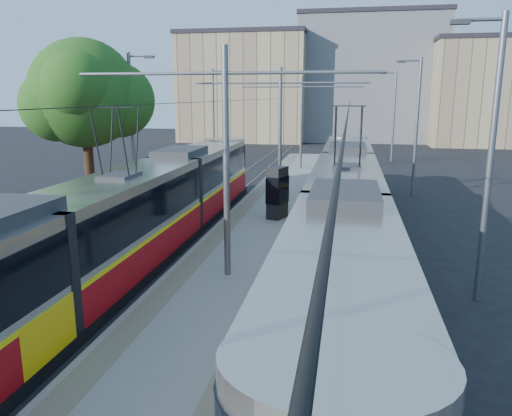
# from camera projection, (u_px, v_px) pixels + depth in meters

# --- Properties ---
(platform) EXTENTS (4.00, 50.00, 0.30)m
(platform) POSITION_uv_depth(u_px,v_px,m) (271.00, 214.00, 24.58)
(platform) COLOR gray
(platform) RESTS_ON ground
(tactile_strip_left) EXTENTS (0.70, 50.00, 0.01)m
(tactile_strip_left) POSITION_uv_depth(u_px,v_px,m) (242.00, 210.00, 24.80)
(tactile_strip_left) COLOR gray
(tactile_strip_left) RESTS_ON platform
(tactile_strip_right) EXTENTS (0.70, 50.00, 0.01)m
(tactile_strip_right) POSITION_uv_depth(u_px,v_px,m) (300.00, 212.00, 24.29)
(tactile_strip_right) COLOR gray
(tactile_strip_right) RESTS_ON platform
(rails) EXTENTS (8.71, 70.00, 0.03)m
(rails) POSITION_uv_depth(u_px,v_px,m) (271.00, 217.00, 24.61)
(rails) COLOR gray
(rails) RESTS_ON ground
(tram_left) EXTENTS (2.43, 29.96, 5.50)m
(tram_left) POSITION_uv_depth(u_px,v_px,m) (122.00, 225.00, 16.42)
(tram_left) COLOR black
(tram_left) RESTS_ON ground
(tram_right) EXTENTS (2.43, 29.58, 5.50)m
(tram_right) POSITION_uv_depth(u_px,v_px,m) (345.00, 206.00, 18.46)
(tram_right) COLOR black
(tram_right) RESTS_ON ground
(catenary) EXTENTS (9.20, 70.00, 7.00)m
(catenary) POSITION_uv_depth(u_px,v_px,m) (261.00, 128.00, 20.89)
(catenary) COLOR slate
(catenary) RESTS_ON platform
(street_lamps) EXTENTS (15.18, 38.22, 8.00)m
(street_lamps) POSITION_uv_depth(u_px,v_px,m) (283.00, 127.00, 27.53)
(street_lamps) COLOR slate
(street_lamps) RESTS_ON ground
(shelter) EXTENTS (0.98, 1.23, 2.38)m
(shelter) POSITION_uv_depth(u_px,v_px,m) (277.00, 192.00, 22.91)
(shelter) COLOR black
(shelter) RESTS_ON platform
(tree) EXTENTS (5.96, 5.51, 8.66)m
(tree) POSITION_uv_depth(u_px,v_px,m) (93.00, 96.00, 25.15)
(tree) COLOR #382314
(tree) RESTS_ON ground
(building_left) EXTENTS (16.32, 12.24, 13.71)m
(building_left) POSITION_uv_depth(u_px,v_px,m) (247.00, 88.00, 66.12)
(building_left) COLOR tan
(building_left) RESTS_ON ground
(building_centre) EXTENTS (18.36, 14.28, 16.02)m
(building_centre) POSITION_uv_depth(u_px,v_px,m) (369.00, 79.00, 66.85)
(building_centre) COLOR slate
(building_centre) RESTS_ON ground
(building_right) EXTENTS (14.28, 10.20, 12.42)m
(building_right) POSITION_uv_depth(u_px,v_px,m) (491.00, 92.00, 59.00)
(building_right) COLOR tan
(building_right) RESTS_ON ground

